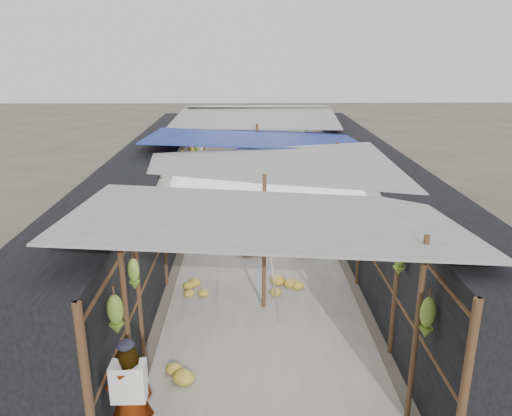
{
  "coord_description": "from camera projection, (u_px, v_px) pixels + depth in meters",
  "views": [
    {
      "loc": [
        -0.32,
        -5.42,
        4.69
      ],
      "look_at": [
        -0.1,
        5.28,
        1.25
      ],
      "focal_mm": 35.0,
      "sensor_mm": 36.0,
      "label": 1
    }
  ],
  "objects": [
    {
      "name": "crate_back",
      "position": [
        232.0,
        188.0,
        16.98
      ],
      "size": [
        0.49,
        0.41,
        0.29
      ],
      "primitive_type": "cube",
      "rotation": [
        0.0,
        0.0,
        -0.07
      ],
      "color": "#845F43",
      "rests_on": "ground"
    },
    {
      "name": "aisle_slab",
      "position": [
        259.0,
        239.0,
        12.78
      ],
      "size": [
        3.6,
        16.0,
        0.02
      ],
      "primitive_type": "cube",
      "color": "#9E998E",
      "rests_on": "ground"
    },
    {
      "name": "crate_near",
      "position": [
        251.0,
        249.0,
        11.83
      ],
      "size": [
        0.54,
        0.47,
        0.28
      ],
      "primitive_type": "cube",
      "rotation": [
        0.0,
        0.0,
        0.21
      ],
      "color": "#845F43",
      "rests_on": "ground"
    },
    {
      "name": "vendor_elderly",
      "position": [
        130.0,
        400.0,
        5.87
      ],
      "size": [
        0.63,
        0.52,
        1.47
      ],
      "primitive_type": "imported",
      "rotation": [
        0.0,
        0.0,
        3.5
      ],
      "color": "silver",
      "rests_on": "ground"
    },
    {
      "name": "black_basin",
      "position": [
        291.0,
        191.0,
        16.83
      ],
      "size": [
        0.61,
        0.61,
        0.18
      ],
      "primitive_type": "cylinder",
      "color": "black",
      "rests_on": "ground"
    },
    {
      "name": "shopper_blue",
      "position": [
        218.0,
        202.0,
        13.36
      ],
      "size": [
        0.81,
        0.67,
        1.51
      ],
      "primitive_type": "imported",
      "rotation": [
        0.0,
        0.0,
        0.14
      ],
      "color": "#1D4693",
      "rests_on": "ground"
    },
    {
      "name": "stall_left",
      "position": [
        151.0,
        197.0,
        12.38
      ],
      "size": [
        1.4,
        15.0,
        2.3
      ],
      "primitive_type": "cube",
      "color": "black",
      "rests_on": "ground"
    },
    {
      "name": "hanging_bananas",
      "position": [
        267.0,
        185.0,
        11.48
      ],
      "size": [
        3.96,
        13.42,
        0.83
      ],
      "color": "olive",
      "rests_on": "ground"
    },
    {
      "name": "vendor_seated",
      "position": [
        302.0,
        186.0,
        16.12
      ],
      "size": [
        0.36,
        0.58,
        0.86
      ],
      "primitive_type": "imported",
      "rotation": [
        0.0,
        0.0,
        -1.64
      ],
      "color": "#48453E",
      "rests_on": "ground"
    },
    {
      "name": "market_canopy",
      "position": [
        260.0,
        144.0,
        12.39
      ],
      "size": [
        5.62,
        15.2,
        2.77
      ],
      "color": "brown",
      "rests_on": "ground"
    },
    {
      "name": "floor_bananas",
      "position": [
        262.0,
        252.0,
        11.64
      ],
      "size": [
        3.58,
        11.01,
        0.34
      ],
      "color": "gold",
      "rests_on": "ground"
    },
    {
      "name": "stall_right",
      "position": [
        367.0,
        196.0,
        12.49
      ],
      "size": [
        1.4,
        15.0,
        2.3
      ],
      "primitive_type": "cube",
      "color": "black",
      "rests_on": "ground"
    },
    {
      "name": "crate_mid",
      "position": [
        299.0,
        248.0,
        11.88
      ],
      "size": [
        0.61,
        0.53,
        0.32
      ],
      "primitive_type": "cube",
      "rotation": [
        0.0,
        0.0,
        -0.23
      ],
      "color": "#845F43",
      "rests_on": "ground"
    }
  ]
}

